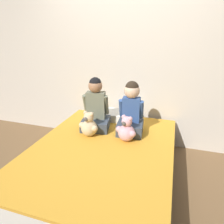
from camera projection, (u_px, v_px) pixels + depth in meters
name	position (u px, v px, depth m)	size (l,w,h in m)	color
ground_plane	(103.00, 180.00, 2.40)	(14.00, 14.00, 0.00)	brown
wall_behind_bed	(127.00, 62.00, 2.91)	(8.00, 0.06, 2.50)	beige
bed	(102.00, 164.00, 2.31)	(1.56, 2.01, 0.46)	#2D2D33
child_on_left	(96.00, 108.00, 2.60)	(0.40, 0.40, 0.68)	#384251
child_on_right	(131.00, 111.00, 2.46)	(0.34, 0.34, 0.66)	#384251
teddy_bear_held_by_left_child	(89.00, 126.00, 2.44)	(0.26, 0.20, 0.32)	#D1B78E
teddy_bear_held_by_right_child	(126.00, 130.00, 2.32)	(0.25, 0.20, 0.32)	#DBA3B2
pillow_at_headboard	(121.00, 116.00, 2.93)	(0.50, 0.33, 0.11)	white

